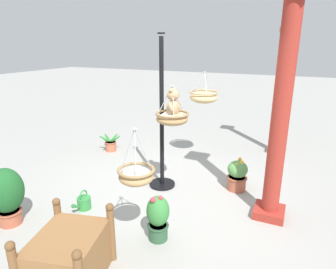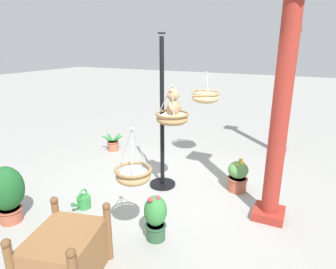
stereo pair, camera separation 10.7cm
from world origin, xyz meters
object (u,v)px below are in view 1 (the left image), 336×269
potted_plant_bushy_green (237,175)px  greenhouse_pillar_right (281,95)px  wooden_planter_box (69,257)px  display_pole_central (162,142)px  hanging_basket_left_high (204,97)px  greenhouse_pillar_left (281,115)px  hanging_basket_right_low (136,175)px  watering_can (84,203)px  potted_plant_small_succulent (158,217)px  hanging_basket_with_teddy (172,118)px  teddy_bear (174,105)px  potted_plant_tall_leafy (6,194)px  potted_plant_flowering_red (111,144)px

potted_plant_bushy_green → greenhouse_pillar_right: bearing=169.1°
wooden_planter_box → potted_plant_bushy_green: bearing=157.1°
greenhouse_pillar_right → display_pole_central: bearing=-32.4°
display_pole_central → hanging_basket_left_high: 1.49m
greenhouse_pillar_left → greenhouse_pillar_right: size_ratio=1.15×
hanging_basket_right_low → watering_can: (-0.36, -1.15, -0.83)m
wooden_planter_box → greenhouse_pillar_left: bearing=140.5°
display_pole_central → hanging_basket_right_low: size_ratio=3.84×
hanging_basket_left_high → potted_plant_small_succulent: hanging_basket_left_high is taller
hanging_basket_with_teddy → teddy_bear: (0.00, 0.02, 0.20)m
potted_plant_small_succulent → watering_can: (-0.16, -1.31, -0.21)m
potted_plant_small_succulent → watering_can: size_ratio=1.78×
hanging_basket_left_high → potted_plant_small_succulent: 2.90m
greenhouse_pillar_right → potted_plant_bushy_green: greenhouse_pillar_right is taller
hanging_basket_left_high → watering_can: (2.52, -0.99, -1.25)m
hanging_basket_with_teddy → potted_plant_tall_leafy: size_ratio=0.75×
hanging_basket_left_high → hanging_basket_with_teddy: bearing=-0.5°
wooden_planter_box → potted_plant_small_succulent: 1.11m
hanging_basket_right_low → potted_plant_small_succulent: bearing=140.0°
hanging_basket_with_teddy → hanging_basket_left_high: (-1.51, 0.01, 0.09)m
hanging_basket_with_teddy → greenhouse_pillar_right: greenhouse_pillar_right is taller
hanging_basket_right_low → potted_plant_tall_leafy: (0.34, -1.81, -0.49)m
teddy_bear → greenhouse_pillar_left: bearing=87.7°
potted_plant_tall_leafy → greenhouse_pillar_left: bearing=117.5°
hanging_basket_with_teddy → watering_can: size_ratio=1.73×
hanging_basket_right_low → potted_plant_tall_leafy: size_ratio=0.81×
hanging_basket_with_teddy → hanging_basket_left_high: bearing=179.5°
teddy_bear → potted_plant_small_succulent: teddy_bear is taller
teddy_bear → hanging_basket_left_high: hanging_basket_left_high is taller
greenhouse_pillar_right → potted_plant_tall_leafy: size_ratio=3.30×
hanging_basket_left_high → hanging_basket_right_low: bearing=3.0°
greenhouse_pillar_right → hanging_basket_right_low: bearing=-16.4°
hanging_basket_left_high → potted_plant_tall_leafy: hanging_basket_left_high is taller
greenhouse_pillar_left → watering_can: greenhouse_pillar_left is taller
hanging_basket_left_high → greenhouse_pillar_left: 2.19m
teddy_bear → greenhouse_pillar_right: 3.02m
hanging_basket_right_low → potted_plant_small_succulent: 0.67m
teddy_bear → potted_plant_small_succulent: size_ratio=0.73×
potted_plant_bushy_green → potted_plant_small_succulent: (1.71, -0.62, 0.05)m
display_pole_central → potted_plant_small_succulent: (1.33, 0.58, -0.47)m
greenhouse_pillar_right → potted_plant_flowering_red: (1.51, -3.42, -1.12)m
potted_plant_tall_leafy → potted_plant_small_succulent: size_ratio=1.30×
greenhouse_pillar_left → greenhouse_pillar_right: bearing=-176.4°
potted_plant_small_succulent → potted_plant_bushy_green: bearing=160.2°
hanging_basket_right_low → potted_plant_bushy_green: bearing=157.7°
hanging_basket_left_high → greenhouse_pillar_left: bearing=44.3°
watering_can → potted_plant_flowering_red: bearing=-154.1°
greenhouse_pillar_left → potted_plant_flowering_red: size_ratio=6.06×
hanging_basket_with_teddy → watering_can: 1.83m
display_pole_central → wooden_planter_box: size_ratio=2.59×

